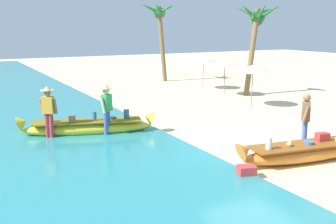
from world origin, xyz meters
TOP-DOWN VIEW (x-y plane):
  - ground_plane at (0.00, 0.00)m, footprint 80.00×80.00m
  - boat_orange_foreground at (0.40, -1.49)m, footprint 4.04×1.37m
  - boat_yellow_midground at (-3.90, 3.90)m, footprint 4.51×2.03m
  - person_vendor_hatted at (-3.40, 3.40)m, footprint 0.55×0.49m
  - person_tourist_customer at (1.17, -0.79)m, footprint 0.51×0.54m
  - person_vendor_assistant at (-5.16, 3.89)m, footprint 0.56×0.48m
  - parasol_row_0 at (4.19, 5.19)m, footprint 1.60×1.60m
  - parasol_row_1 at (4.82, 8.13)m, footprint 1.60×1.60m
  - parasol_row_2 at (5.13, 10.64)m, footprint 1.60×1.60m
  - palm_tree_tall_inland at (6.50, 7.74)m, footprint 2.62×2.51m
  - palm_tree_leaning_seaward at (4.49, 14.96)m, footprint 2.66×2.58m
  - cooler_box at (-1.74, -1.74)m, footprint 0.49×0.44m

SIDE VIEW (x-z plane):
  - ground_plane at x=0.00m, z-range 0.00..0.00m
  - cooler_box at x=-1.74m, z-range 0.00..0.31m
  - boat_orange_foreground at x=0.40m, z-range -0.12..0.68m
  - boat_yellow_midground at x=-3.90m, z-range -0.12..0.70m
  - person_tourist_customer at x=1.17m, z-range 0.11..1.81m
  - person_vendor_hatted at x=-3.40m, z-range 0.14..1.89m
  - person_vendor_assistant at x=-5.16m, z-range 0.14..1.90m
  - parasol_row_0 at x=4.19m, z-range 0.79..2.70m
  - parasol_row_1 at x=4.82m, z-range 0.79..2.70m
  - parasol_row_2 at x=5.13m, z-range 0.79..2.70m
  - palm_tree_tall_inland at x=6.50m, z-range 1.44..6.28m
  - palm_tree_leaning_seaward at x=4.49m, z-range 1.61..6.79m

